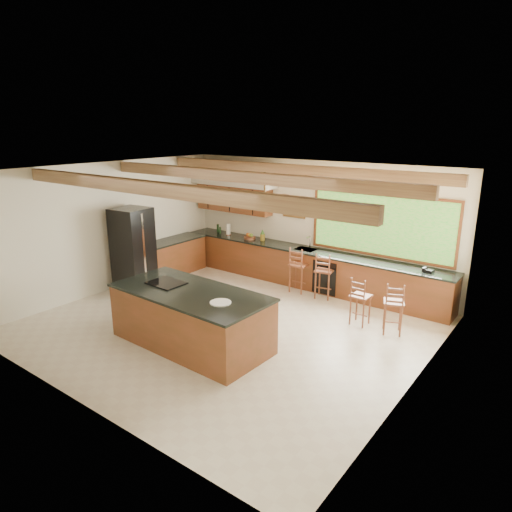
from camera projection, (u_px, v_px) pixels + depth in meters
The scene contains 9 objects.
ground at pixel (229, 325), 8.97m from camera, with size 7.20×7.20×0.00m, color beige.
room_shell at pixel (241, 209), 8.96m from camera, with size 7.27×6.54×3.02m.
counter_run at pixel (268, 265), 11.26m from camera, with size 7.12×3.10×1.22m.
island at pixel (191, 318), 8.09m from camera, with size 2.94×1.45×1.03m.
refrigerator at pixel (133, 250), 10.61m from camera, with size 0.84×0.83×1.98m.
bar_stool_a at pixel (298, 266), 10.58m from camera, with size 0.42×0.42×1.09m.
bar_stool_b at pixel (323, 272), 10.20m from camera, with size 0.45×0.45×1.08m.
bar_stool_c at pixel (393, 304), 8.45m from camera, with size 0.48×0.48×1.03m.
bar_stool_d at pixel (360, 297), 8.84m from camera, with size 0.36×0.36×0.98m.
Camera 1 is at (5.35, -6.29, 3.81)m, focal length 32.00 mm.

